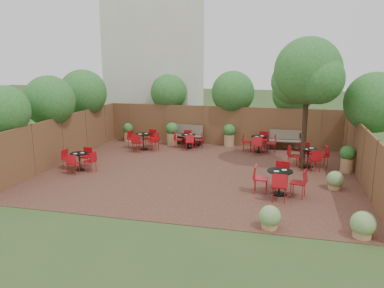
# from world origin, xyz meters

# --- Properties ---
(ground) EXTENTS (80.00, 80.00, 0.00)m
(ground) POSITION_xyz_m (0.00, 0.00, 0.00)
(ground) COLOR #354F23
(ground) RESTS_ON ground
(courtyard_paving) EXTENTS (12.00, 10.00, 0.02)m
(courtyard_paving) POSITION_xyz_m (0.00, 0.00, 0.01)
(courtyard_paving) COLOR #371A16
(courtyard_paving) RESTS_ON ground
(fence_back) EXTENTS (12.00, 0.08, 2.00)m
(fence_back) POSITION_xyz_m (0.00, 5.00, 1.00)
(fence_back) COLOR brown
(fence_back) RESTS_ON ground
(fence_left) EXTENTS (0.08, 10.00, 2.00)m
(fence_left) POSITION_xyz_m (-6.00, 0.00, 1.00)
(fence_left) COLOR brown
(fence_left) RESTS_ON ground
(fence_right) EXTENTS (0.08, 10.00, 2.00)m
(fence_right) POSITION_xyz_m (6.00, 0.00, 1.00)
(fence_right) COLOR brown
(fence_right) RESTS_ON ground
(neighbour_building) EXTENTS (5.00, 4.00, 8.00)m
(neighbour_building) POSITION_xyz_m (-4.50, 8.00, 4.00)
(neighbour_building) COLOR beige
(neighbour_building) RESTS_ON ground
(overhang_foliage) EXTENTS (15.56, 10.24, 2.39)m
(overhang_foliage) POSITION_xyz_m (-1.27, 2.90, 2.65)
(overhang_foliage) COLOR #24611F
(overhang_foliage) RESTS_ON ground
(courtyard_tree) EXTENTS (2.76, 2.66, 5.22)m
(courtyard_tree) POSITION_xyz_m (3.96, 1.43, 3.77)
(courtyard_tree) COLOR black
(courtyard_tree) RESTS_ON courtyard_paving
(park_bench_left) EXTENTS (1.68, 0.73, 1.01)m
(park_bench_left) POSITION_xyz_m (-1.69, 4.63, 0.54)
(park_bench_left) COLOR brown
(park_bench_left) RESTS_ON courtyard_paving
(park_bench_right) EXTENTS (1.55, 0.55, 0.95)m
(park_bench_right) POSITION_xyz_m (3.26, 4.63, 0.51)
(park_bench_right) COLOR brown
(park_bench_right) RESTS_ON courtyard_paving
(bistro_tables) EXTENTS (10.44, 7.41, 0.95)m
(bistro_tables) POSITION_xyz_m (0.36, 1.43, 0.47)
(bistro_tables) COLOR black
(bistro_tables) RESTS_ON courtyard_paving
(planters) EXTENTS (11.14, 4.00, 1.16)m
(planters) POSITION_xyz_m (-0.19, 3.74, 0.61)
(planters) COLOR #A07D50
(planters) RESTS_ON courtyard_paving
(low_shrubs) EXTENTS (2.90, 4.30, 0.68)m
(low_shrubs) POSITION_xyz_m (4.49, -3.48, 0.33)
(low_shrubs) COLOR #A07D50
(low_shrubs) RESTS_ON courtyard_paving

